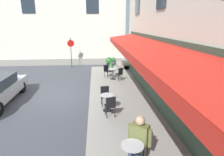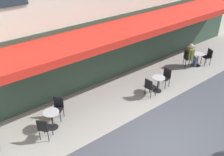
# 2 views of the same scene
# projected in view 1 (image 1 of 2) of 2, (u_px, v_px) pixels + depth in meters

# --- Properties ---
(ground_plane) EXTENTS (70.00, 70.00, 0.00)m
(ground_plane) POSITION_uv_depth(u_px,v_px,m) (57.00, 95.00, 10.42)
(ground_plane) COLOR #42444C
(sidewalk_cafe_terrace) EXTENTS (20.50, 3.20, 0.01)m
(sidewalk_cafe_terrace) POSITION_uv_depth(u_px,v_px,m) (128.00, 121.00, 7.59)
(sidewalk_cafe_terrace) COLOR gray
(sidewalk_cafe_terrace) RESTS_ON ground_plane
(back_alley_steps) EXTENTS (2.40, 1.75, 0.60)m
(back_alley_steps) POSITION_uv_depth(u_px,v_px,m) (123.00, 65.00, 17.07)
(back_alley_steps) COLOR gray
(back_alley_steps) RESTS_ON ground_plane
(cafe_table_near_entrance) EXTENTS (0.60, 0.60, 0.75)m
(cafe_table_near_entrance) POSITION_uv_depth(u_px,v_px,m) (113.00, 72.00, 13.30)
(cafe_table_near_entrance) COLOR black
(cafe_table_near_entrance) RESTS_ON ground_plane
(cafe_chair_black_corner_left) EXTENTS (0.56, 0.56, 0.91)m
(cafe_chair_black_corner_left) POSITION_uv_depth(u_px,v_px,m) (107.00, 70.00, 13.73)
(cafe_chair_black_corner_left) COLOR black
(cafe_chair_black_corner_left) RESTS_ON ground_plane
(cafe_chair_black_back_row) EXTENTS (0.56, 0.56, 0.91)m
(cafe_chair_black_back_row) POSITION_uv_depth(u_px,v_px,m) (120.00, 73.00, 12.86)
(cafe_chair_black_back_row) COLOR black
(cafe_chair_black_back_row) RESTS_ON ground_plane
(cafe_table_mid_terrace) EXTENTS (0.60, 0.60, 0.75)m
(cafe_table_mid_terrace) POSITION_uv_depth(u_px,v_px,m) (107.00, 100.00, 8.40)
(cafe_table_mid_terrace) COLOR black
(cafe_table_mid_terrace) RESTS_ON ground_plane
(cafe_chair_black_under_awning) EXTENTS (0.44, 0.44, 0.91)m
(cafe_chair_black_under_awning) POSITION_uv_depth(u_px,v_px,m) (105.00, 94.00, 8.98)
(cafe_chair_black_under_awning) COLOR black
(cafe_chair_black_under_awning) RESTS_ON ground_plane
(cafe_chair_black_corner_right) EXTENTS (0.45, 0.45, 0.91)m
(cafe_chair_black_corner_right) POSITION_uv_depth(u_px,v_px,m) (110.00, 105.00, 7.79)
(cafe_chair_black_corner_right) COLOR black
(cafe_chair_black_corner_right) RESTS_ON ground_plane
(cafe_table_far_end) EXTENTS (0.60, 0.60, 0.75)m
(cafe_table_far_end) POSITION_uv_depth(u_px,v_px,m) (132.00, 154.00, 4.94)
(cafe_table_far_end) COLOR black
(cafe_table_far_end) RESTS_ON ground_plane
(cafe_chair_black_near_door) EXTENTS (0.56, 0.56, 0.91)m
(cafe_chair_black_near_door) POSITION_uv_depth(u_px,v_px,m) (141.00, 139.00, 5.46)
(cafe_chair_black_near_door) COLOR black
(cafe_chair_black_near_door) RESTS_ON ground_plane
(seated_companion_in_olive) EXTENTS (0.67, 0.65, 1.34)m
(seated_companion_in_olive) POSITION_uv_depth(u_px,v_px,m) (139.00, 138.00, 5.23)
(seated_companion_in_olive) COLOR navy
(seated_companion_in_olive) RESTS_ON ground_plane
(no_parking_sign) EXTENTS (0.22, 0.56, 2.60)m
(no_parking_sign) POSITION_uv_depth(u_px,v_px,m) (71.00, 48.00, 16.38)
(no_parking_sign) COLOR black
(no_parking_sign) RESTS_ON ground_plane
(potted_plant_under_sign) EXTENTS (0.60, 0.60, 1.00)m
(potted_plant_under_sign) POSITION_uv_depth(u_px,v_px,m) (109.00, 62.00, 16.49)
(potted_plant_under_sign) COLOR #2D2D33
(potted_plant_under_sign) RESTS_ON ground_plane
(potted_plant_entrance_right) EXTENTS (0.43, 0.43, 0.80)m
(potted_plant_entrance_right) POSITION_uv_depth(u_px,v_px,m) (113.00, 61.00, 17.57)
(potted_plant_entrance_right) COLOR #4C4C51
(potted_plant_entrance_right) RESTS_ON ground_plane
(potted_plant_mid_terrace) EXTENTS (0.37, 0.37, 0.92)m
(potted_plant_mid_terrace) POSITION_uv_depth(u_px,v_px,m) (111.00, 66.00, 15.41)
(potted_plant_mid_terrace) COLOR #4C4C51
(potted_plant_mid_terrace) RESTS_ON ground_plane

